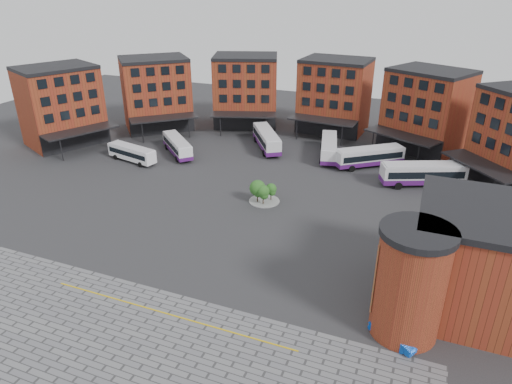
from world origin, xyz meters
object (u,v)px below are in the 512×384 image
at_px(bus_f, 423,174).
at_px(bus_a, 132,152).
at_px(bus_c, 267,139).
at_px(bus_d, 329,147).
at_px(bus_b, 177,146).
at_px(blue_car, 394,335).
at_px(bus_e, 369,156).
at_px(tree_island, 262,191).

bearing_deg(bus_f, bus_a, -103.60).
distance_m(bus_c, bus_d, 11.80).
xyz_separation_m(bus_a, bus_d, (31.20, 14.80, 0.12)).
xyz_separation_m(bus_b, bus_d, (25.65, 8.84, 0.11)).
bearing_deg(bus_f, bus_b, -110.38).
bearing_deg(blue_car, bus_a, 89.50).
bearing_deg(bus_e, bus_b, -115.70).
height_order(tree_island, bus_b, tree_island).
bearing_deg(tree_island, bus_d, 78.24).
distance_m(bus_a, bus_d, 34.53).
bearing_deg(tree_island, bus_f, 35.33).
xyz_separation_m(bus_c, bus_d, (11.80, -0.04, -0.10)).
height_order(bus_a, bus_f, bus_f).
bearing_deg(bus_d, bus_f, -35.39).
relative_size(tree_island, bus_b, 0.46).
bearing_deg(bus_a, bus_c, -39.60).
bearing_deg(bus_c, blue_car, -90.02).
height_order(bus_b, bus_c, bus_c).
distance_m(bus_c, blue_car, 51.05).
height_order(bus_a, blue_car, bus_a).
height_order(bus_b, blue_car, bus_b).
height_order(tree_island, blue_car, tree_island).
xyz_separation_m(tree_island, bus_d, (4.47, 21.47, -0.10)).
xyz_separation_m(bus_b, bus_c, (13.84, 8.88, 0.20)).
relative_size(bus_b, bus_e, 0.87).
distance_m(tree_island, bus_b, 24.66).
bearing_deg(blue_car, bus_e, 42.04).
bearing_deg(tree_island, bus_b, 149.18).
bearing_deg(bus_c, bus_a, -175.75).
xyz_separation_m(bus_d, bus_f, (16.27, -6.77, 0.17)).
bearing_deg(bus_a, bus_f, -67.42).
distance_m(tree_island, bus_c, 22.73).
relative_size(bus_b, bus_c, 0.82).
xyz_separation_m(bus_e, blue_car, (8.66, -40.70, -1.07)).
bearing_deg(bus_c, bus_f, -46.81).
bearing_deg(bus_f, bus_d, -135.79).
relative_size(bus_a, bus_c, 0.86).
bearing_deg(blue_car, bus_f, 29.75).
bearing_deg(bus_e, bus_a, -109.05).
bearing_deg(bus_b, tree_island, -77.39).
relative_size(bus_f, blue_car, 2.84).
relative_size(bus_d, blue_car, 2.63).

